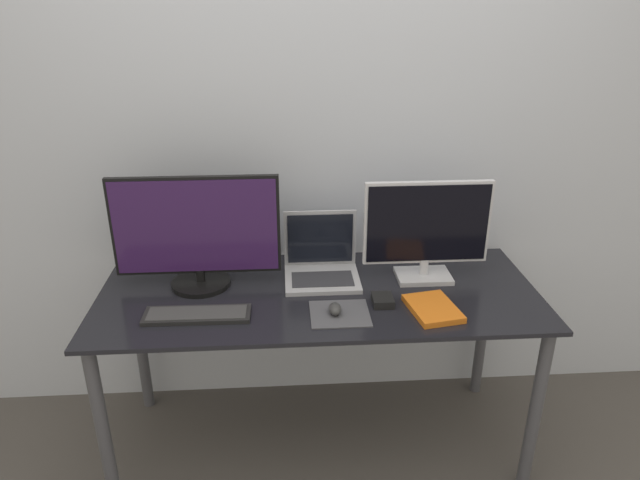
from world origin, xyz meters
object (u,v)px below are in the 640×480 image
object	(u,v)px
book	(433,308)
power_brick	(383,300)
keyboard	(197,315)
laptop	(321,262)
monitor_left	(197,234)
monitor_right	(427,230)
mouse	(335,309)

from	to	relation	value
book	power_brick	world-z (taller)	power_brick
keyboard	power_brick	bearing A→B (deg)	3.98
power_brick	laptop	bearing A→B (deg)	130.48
book	laptop	bearing A→B (deg)	140.81
laptop	power_brick	bearing A→B (deg)	-49.52
power_brick	monitor_left	bearing A→B (deg)	163.94
book	monitor_right	bearing A→B (deg)	84.20
monitor_right	book	world-z (taller)	monitor_right
mouse	monitor_left	bearing A→B (deg)	152.59
monitor_left	laptop	bearing A→B (deg)	5.77
monitor_right	monitor_left	bearing A→B (deg)	-180.00
monitor_right	book	size ratio (longest dim) A/B	2.06
mouse	power_brick	size ratio (longest dim) A/B	0.80
keyboard	mouse	distance (m)	0.51
monitor_left	monitor_right	bearing A→B (deg)	0.00
book	power_brick	xyz separation A→B (m)	(-0.18, 0.07, 0.00)
monitor_left	laptop	xyz separation A→B (m)	(0.50, 0.05, -0.16)
monitor_right	laptop	world-z (taller)	monitor_right
monitor_right	laptop	xyz separation A→B (m)	(-0.43, 0.05, -0.15)
laptop	keyboard	size ratio (longest dim) A/B	0.78
book	monitor_left	bearing A→B (deg)	162.98
laptop	power_brick	world-z (taller)	laptop
keyboard	power_brick	world-z (taller)	power_brick
monitor_left	mouse	distance (m)	0.63
monitor_left	keyboard	xyz separation A→B (m)	(0.02, -0.25, -0.22)
monitor_left	book	world-z (taller)	monitor_left
monitor_right	mouse	xyz separation A→B (m)	(-0.40, -0.27, -0.19)
monitor_left	keyboard	size ratio (longest dim) A/B	1.67
monitor_left	mouse	bearing A→B (deg)	-27.41
keyboard	mouse	xyz separation A→B (m)	(0.51, -0.02, 0.02)
keyboard	book	distance (m)	0.88
mouse	power_brick	xyz separation A→B (m)	(0.19, 0.07, -0.01)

